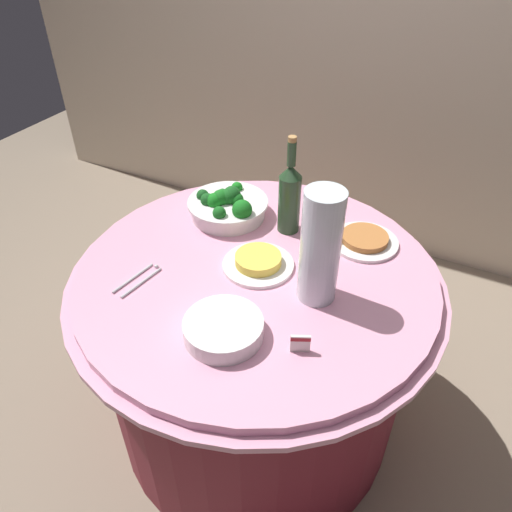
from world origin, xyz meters
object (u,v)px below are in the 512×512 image
(decorative_fruit_vase, at_px, (320,250))
(serving_tongs, at_px, (139,279))
(label_placard_front, at_px, (300,343))
(food_plate_fried_egg, at_px, (258,262))
(food_plate_peanuts, at_px, (364,240))
(broccoli_bowl, at_px, (228,206))
(plate_stack, at_px, (223,329))
(wine_bottle, at_px, (289,196))

(decorative_fruit_vase, height_order, serving_tongs, decorative_fruit_vase)
(decorative_fruit_vase, relative_size, label_placard_front, 6.18)
(food_plate_fried_egg, bearing_deg, food_plate_peanuts, 45.98)
(broccoli_bowl, height_order, food_plate_fried_egg, broccoli_bowl)
(serving_tongs, bearing_deg, plate_stack, -13.08)
(wine_bottle, relative_size, food_plate_peanuts, 1.53)
(broccoli_bowl, height_order, label_placard_front, broccoli_bowl)
(label_placard_front, bearing_deg, broccoli_bowl, 135.76)
(broccoli_bowl, height_order, plate_stack, broccoli_bowl)
(broccoli_bowl, xyz_separation_m, wine_bottle, (0.22, 0.03, 0.08))
(decorative_fruit_vase, bearing_deg, label_placard_front, -79.01)
(plate_stack, bearing_deg, decorative_fruit_vase, 58.59)
(broccoli_bowl, relative_size, wine_bottle, 0.83)
(wine_bottle, relative_size, label_placard_front, 6.11)
(wine_bottle, relative_size, food_plate_fried_egg, 1.53)
(food_plate_fried_egg, bearing_deg, serving_tongs, -142.50)
(wine_bottle, bearing_deg, plate_stack, -84.55)
(wine_bottle, distance_m, decorative_fruit_vase, 0.34)
(decorative_fruit_vase, relative_size, food_plate_fried_egg, 1.55)
(broccoli_bowl, relative_size, decorative_fruit_vase, 0.82)
(food_plate_fried_egg, height_order, label_placard_front, label_placard_front)
(wine_bottle, bearing_deg, food_plate_fried_egg, -90.06)
(food_plate_peanuts, height_order, label_placard_front, label_placard_front)
(decorative_fruit_vase, bearing_deg, broccoli_bowl, 150.55)
(plate_stack, bearing_deg, wine_bottle, 95.45)
(broccoli_bowl, relative_size, food_plate_fried_egg, 1.27)
(decorative_fruit_vase, distance_m, food_plate_peanuts, 0.34)
(broccoli_bowl, distance_m, plate_stack, 0.57)
(serving_tongs, bearing_deg, wine_bottle, 57.25)
(food_plate_fried_egg, distance_m, label_placard_front, 0.36)
(food_plate_fried_egg, bearing_deg, broccoli_bowl, 137.74)
(decorative_fruit_vase, bearing_deg, plate_stack, -121.41)
(food_plate_fried_egg, bearing_deg, wine_bottle, 89.94)
(broccoli_bowl, distance_m, food_plate_fried_egg, 0.30)
(plate_stack, relative_size, label_placard_front, 3.82)
(serving_tongs, bearing_deg, decorative_fruit_vase, 19.90)
(food_plate_fried_egg, bearing_deg, decorative_fruit_vase, -11.25)
(label_placard_front, bearing_deg, wine_bottle, 117.26)
(plate_stack, xyz_separation_m, decorative_fruit_vase, (0.16, 0.26, 0.14))
(broccoli_bowl, relative_size, serving_tongs, 1.67)
(serving_tongs, bearing_deg, food_plate_fried_egg, 37.50)
(food_plate_peanuts, bearing_deg, label_placard_front, -90.83)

